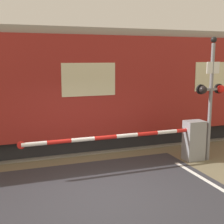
{
  "coord_description": "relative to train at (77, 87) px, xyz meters",
  "views": [
    {
      "loc": [
        -2.23,
        -6.84,
        3.18
      ],
      "look_at": [
        0.88,
        1.77,
        1.57
      ],
      "focal_mm": 50.0,
      "sensor_mm": 36.0,
      "label": 1
    }
  ],
  "objects": [
    {
      "name": "track_bed",
      "position": [
        -0.45,
        0.0,
        -2.08
      ],
      "size": [
        36.0,
        3.2,
        0.13
      ],
      "color": "slate",
      "rests_on": "ground_plane"
    },
    {
      "name": "ground_plane",
      "position": [
        -0.45,
        -4.32,
        -2.11
      ],
      "size": [
        80.0,
        80.0,
        0.0
      ],
      "primitive_type": "plane",
      "color": "#6B6047"
    },
    {
      "name": "crossing_barrier",
      "position": [
        2.52,
        -3.15,
        -1.42
      ],
      "size": [
        5.59,
        0.44,
        1.25
      ],
      "color": "gray",
      "rests_on": "ground_plane"
    },
    {
      "name": "signal_post",
      "position": [
        3.35,
        -3.32,
        0.04
      ],
      "size": [
        0.95,
        0.26,
        3.79
      ],
      "color": "gray",
      "rests_on": "ground_plane"
    },
    {
      "name": "train",
      "position": [
        0.0,
        0.0,
        0.0
      ],
      "size": [
        17.62,
        3.19,
        4.12
      ],
      "color": "black",
      "rests_on": "ground_plane"
    }
  ]
}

